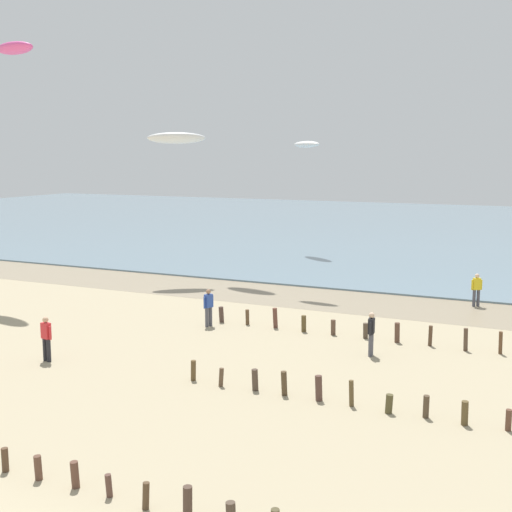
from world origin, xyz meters
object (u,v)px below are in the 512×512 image
at_px(person_right_flank, 477,289).
at_px(kite_aloft_1, 177,138).
at_px(person_nearest_camera, 371,333).
at_px(kite_aloft_8, 14,48).
at_px(person_mid_beach, 209,306).
at_px(person_left_flank, 46,337).
at_px(kite_aloft_2, 307,144).

bearing_deg(person_right_flank, kite_aloft_1, 178.97).
height_order(person_nearest_camera, kite_aloft_8, kite_aloft_8).
xyz_separation_m(person_nearest_camera, kite_aloft_1, (-15.12, 10.82, 7.77)).
bearing_deg(person_nearest_camera, kite_aloft_8, 171.29).
bearing_deg(person_mid_beach, person_left_flank, -113.48).
bearing_deg(kite_aloft_2, kite_aloft_8, -75.98).
distance_m(kite_aloft_1, kite_aloft_8, 10.29).
xyz_separation_m(person_right_flank, kite_aloft_8, (-22.91, -7.40, 12.29)).
xyz_separation_m(person_nearest_camera, person_right_flank, (2.71, 10.50, 0.00)).
height_order(person_left_flank, kite_aloft_8, kite_aloft_8).
relative_size(person_left_flank, kite_aloft_8, 0.55).
xyz_separation_m(person_mid_beach, kite_aloft_1, (-7.29, 9.51, 7.77)).
relative_size(kite_aloft_1, kite_aloft_2, 1.13).
xyz_separation_m(kite_aloft_2, kite_aloft_8, (-8.46, -21.31, 4.71)).
height_order(person_mid_beach, kite_aloft_8, kite_aloft_8).
relative_size(person_right_flank, kite_aloft_8, 0.55).
bearing_deg(kite_aloft_8, person_mid_beach, 6.82).
height_order(person_mid_beach, person_left_flank, same).
relative_size(person_mid_beach, kite_aloft_1, 0.48).
height_order(person_right_flank, kite_aloft_1, kite_aloft_1).
bearing_deg(kite_aloft_2, person_nearest_camera, -28.64).
relative_size(person_left_flank, kite_aloft_1, 0.48).
xyz_separation_m(kite_aloft_1, kite_aloft_2, (3.38, 13.59, -0.20)).
bearing_deg(person_right_flank, kite_aloft_8, -162.09).
bearing_deg(kite_aloft_8, person_right_flank, 32.93).
bearing_deg(kite_aloft_8, person_left_flank, -28.46).
relative_size(person_mid_beach, kite_aloft_8, 0.55).
distance_m(person_nearest_camera, person_left_flank, 12.30).
relative_size(person_right_flank, kite_aloft_2, 0.54).
distance_m(person_right_flank, kite_aloft_8, 27.03).
relative_size(person_nearest_camera, person_right_flank, 1.00).
bearing_deg(person_right_flank, kite_aloft_2, 136.08).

